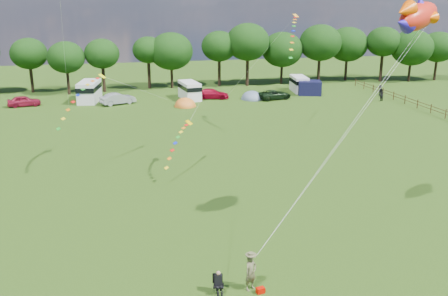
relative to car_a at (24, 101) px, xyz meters
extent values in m
plane|color=black|center=(19.68, -45.67, -0.73)|extent=(180.00, 180.00, 0.00)
cylinder|color=black|center=(-0.34, 10.64, 1.22)|extent=(0.47, 0.47, 3.90)
ellipsoid|color=black|center=(-0.34, 10.64, 5.26)|extent=(5.58, 5.58, 4.74)
cylinder|color=black|center=(5.32, 7.60, 1.05)|extent=(0.44, 0.44, 3.56)
ellipsoid|color=black|center=(5.32, 7.60, 4.91)|extent=(5.56, 5.56, 4.73)
cylinder|color=black|center=(10.59, 8.56, 1.24)|extent=(0.47, 0.47, 3.95)
ellipsoid|color=black|center=(10.59, 8.56, 5.22)|extent=(5.33, 5.33, 4.53)
cylinder|color=black|center=(17.76, 10.36, 1.43)|extent=(0.50, 0.50, 4.33)
ellipsoid|color=black|center=(17.76, 10.36, 5.46)|extent=(4.95, 4.95, 4.21)
cylinder|color=black|center=(21.39, 9.90, 0.92)|extent=(0.43, 0.43, 3.31)
ellipsoid|color=black|center=(21.39, 9.90, 5.22)|extent=(7.03, 7.03, 5.98)
cylinder|color=black|center=(29.34, 10.13, 1.45)|extent=(0.50, 0.50, 4.36)
ellipsoid|color=black|center=(29.34, 10.13, 5.82)|extent=(5.84, 5.84, 4.97)
cylinder|color=black|center=(33.93, 9.25, 1.54)|extent=(0.51, 0.51, 4.55)
ellipsoid|color=black|center=(33.93, 9.25, 6.50)|extent=(7.15, 7.15, 6.08)
cylinder|color=black|center=(40.17, 9.96, 0.87)|extent=(0.42, 0.42, 3.21)
ellipsoid|color=black|center=(40.17, 9.96, 5.06)|extent=(6.90, 6.90, 5.86)
cylinder|color=black|center=(46.66, 9.29, 1.35)|extent=(0.48, 0.48, 4.17)
ellipsoid|color=black|center=(46.66, 9.29, 6.12)|extent=(7.16, 7.16, 6.09)
cylinder|color=black|center=(52.65, 11.22, 1.10)|extent=(0.45, 0.45, 3.66)
ellipsoid|color=black|center=(52.65, 11.22, 5.57)|extent=(7.05, 7.05, 5.99)
cylinder|color=black|center=(58.10, 8.70, 1.59)|extent=(0.52, 0.52, 4.65)
ellipsoid|color=black|center=(58.10, 8.70, 6.15)|extent=(5.96, 5.96, 5.06)
cylinder|color=black|center=(62.84, 7.37, 0.86)|extent=(0.42, 0.42, 3.19)
ellipsoid|color=black|center=(62.84, 7.37, 5.16)|extent=(7.23, 7.23, 6.14)
cylinder|color=black|center=(68.23, 7.77, 1.03)|extent=(0.44, 0.44, 3.52)
ellipsoid|color=black|center=(68.23, 7.77, 5.12)|extent=(6.22, 6.22, 5.28)
cylinder|color=#472D19|center=(51.68, -18.67, -0.13)|extent=(0.12, 0.12, 1.20)
cylinder|color=#472D19|center=(51.68, -15.67, -0.13)|extent=(0.12, 0.12, 1.20)
cylinder|color=#472D19|center=(51.68, -17.17, 0.22)|extent=(0.08, 3.00, 0.08)
cylinder|color=#472D19|center=(51.68, -17.17, -0.18)|extent=(0.08, 3.00, 0.08)
cylinder|color=#472D19|center=(51.68, -12.67, -0.13)|extent=(0.12, 0.12, 1.20)
cylinder|color=#472D19|center=(51.68, -14.17, 0.22)|extent=(0.08, 3.00, 0.08)
cylinder|color=#472D19|center=(51.68, -14.17, -0.18)|extent=(0.08, 3.00, 0.08)
cylinder|color=#472D19|center=(51.68, -9.67, -0.13)|extent=(0.12, 0.12, 1.20)
cylinder|color=#472D19|center=(51.68, -11.17, 0.22)|extent=(0.08, 3.00, 0.08)
cylinder|color=#472D19|center=(51.68, -11.17, -0.18)|extent=(0.08, 3.00, 0.08)
cylinder|color=#472D19|center=(51.68, -6.67, -0.13)|extent=(0.12, 0.12, 1.20)
cylinder|color=#472D19|center=(51.68, -8.17, 0.22)|extent=(0.08, 3.00, 0.08)
cylinder|color=#472D19|center=(51.68, -8.17, -0.18)|extent=(0.08, 3.00, 0.08)
cylinder|color=#472D19|center=(51.68, -3.67, -0.13)|extent=(0.12, 0.12, 1.20)
cylinder|color=#472D19|center=(51.68, -5.17, 0.22)|extent=(0.08, 3.00, 0.08)
cylinder|color=#472D19|center=(51.68, -5.17, -0.18)|extent=(0.08, 3.00, 0.08)
cylinder|color=#472D19|center=(51.68, -0.67, -0.13)|extent=(0.12, 0.12, 1.20)
cylinder|color=#472D19|center=(51.68, -2.17, 0.22)|extent=(0.08, 3.00, 0.08)
cylinder|color=#472D19|center=(51.68, -2.17, -0.18)|extent=(0.08, 3.00, 0.08)
cylinder|color=#472D19|center=(51.68, 2.33, -0.13)|extent=(0.12, 0.12, 1.20)
cylinder|color=#472D19|center=(51.68, 0.83, 0.22)|extent=(0.08, 3.00, 0.08)
cylinder|color=#472D19|center=(51.68, 0.83, -0.18)|extent=(0.08, 3.00, 0.08)
cylinder|color=#472D19|center=(51.68, 5.33, -0.13)|extent=(0.12, 0.12, 1.20)
cylinder|color=#472D19|center=(51.68, 3.83, 0.22)|extent=(0.08, 3.00, 0.08)
cylinder|color=#472D19|center=(51.68, 3.83, -0.18)|extent=(0.08, 3.00, 0.08)
imported|color=maroon|center=(0.00, 0.00, 0.00)|extent=(4.63, 2.45, 1.47)
imported|color=gray|center=(12.53, -1.43, 0.06)|extent=(4.80, 3.25, 1.59)
imported|color=maroon|center=(26.11, -0.23, -0.02)|extent=(5.07, 3.14, 1.42)
imported|color=black|center=(34.87, -2.68, -0.04)|extent=(5.47, 3.39, 1.39)
cube|color=silver|center=(8.64, 1.50, 0.71)|extent=(3.37, 6.08, 2.88)
cube|color=black|center=(8.64, 1.50, 1.29)|extent=(3.44, 6.21, 0.68)
cylinder|color=black|center=(8.34, -0.28, -0.33)|extent=(0.85, 0.43, 0.81)
cylinder|color=black|center=(8.94, 3.29, -0.33)|extent=(0.85, 0.43, 0.81)
cube|color=white|center=(22.84, 0.15, 0.53)|extent=(2.82, 5.28, 2.52)
cube|color=black|center=(22.84, 0.15, 1.04)|extent=(2.87, 5.39, 0.60)
cylinder|color=black|center=(23.05, -1.42, -0.38)|extent=(0.74, 0.36, 0.71)
cylinder|color=black|center=(22.62, 1.72, -0.38)|extent=(0.74, 0.36, 0.71)
cube|color=white|center=(40.53, 2.38, 0.47)|extent=(2.60, 5.01, 2.40)
cube|color=black|center=(40.53, 2.38, 0.96)|extent=(2.66, 5.11, 0.57)
cylinder|color=black|center=(40.35, 0.87, -0.39)|extent=(0.70, 0.33, 0.68)
cylinder|color=black|center=(40.71, 3.88, -0.39)|extent=(0.70, 0.33, 0.68)
ellipsoid|color=orange|center=(21.47, -4.75, -0.71)|extent=(2.87, 3.30, 2.36)
cylinder|color=orange|center=(21.47, -4.75, -0.69)|extent=(3.02, 3.02, 0.08)
ellipsoid|color=slate|center=(31.69, -1.92, -0.71)|extent=(3.08, 3.54, 2.40)
cylinder|color=slate|center=(31.69, -1.92, -0.69)|extent=(3.23, 3.23, 0.08)
cube|color=black|center=(41.15, -0.43, 0.32)|extent=(4.01, 3.57, 2.11)
imported|color=brown|center=(18.49, -49.50, 0.25)|extent=(0.85, 0.76, 1.96)
cylinder|color=#99999E|center=(16.59, -49.74, -0.51)|extent=(0.02, 0.02, 0.46)
cylinder|color=#99999E|center=(17.02, -49.74, -0.51)|extent=(0.02, 0.02, 0.46)
cylinder|color=#99999E|center=(16.59, -49.30, -0.51)|extent=(0.02, 0.02, 0.46)
cylinder|color=#99999E|center=(17.02, -49.30, -0.51)|extent=(0.02, 0.02, 0.46)
cube|color=black|center=(16.80, -49.52, -0.28)|extent=(0.63, 0.61, 0.05)
cube|color=black|center=(16.80, -49.28, 0.01)|extent=(0.51, 0.19, 0.54)
cube|color=black|center=(16.80, -49.48, 0.04)|extent=(0.43, 0.33, 0.57)
sphere|color=tan|center=(16.80, -49.50, 0.43)|extent=(0.22, 0.22, 0.22)
cube|color=#C00D00|center=(18.89, -49.93, -0.59)|extent=(0.46, 0.35, 0.30)
ellipsoid|color=red|center=(29.28, -45.08, 12.62)|extent=(3.95, 3.09, 2.17)
ellipsoid|color=#D9AB06|center=(29.28, -45.08, 12.45)|extent=(2.47, 1.92, 1.19)
cone|color=#FF5700|center=(27.86, -45.90, 12.95)|extent=(1.63, 1.49, 1.14)
cone|color=#2812B9|center=(27.86, -45.90, 12.28)|extent=(1.63, 1.49, 1.14)
cone|color=#2812B9|center=(29.38, -45.02, 13.32)|extent=(1.17, 1.23, 0.97)
sphere|color=white|center=(30.21, -44.09, 12.82)|extent=(0.36, 0.36, 0.36)
sphere|color=black|center=(30.26, -43.99, 12.82)|extent=(0.18, 0.18, 0.18)
cube|color=#F8FF0A|center=(11.25, -26.19, 6.99)|extent=(0.68, 0.73, 0.37)
cube|color=red|center=(10.85, -26.64, 6.88)|extent=(0.39, 0.59, 0.10)
cube|color=orange|center=(10.44, -27.09, 6.73)|extent=(0.39, 0.59, 0.11)
cube|color=yellow|center=(10.04, -27.54, 6.51)|extent=(0.38, 0.59, 0.12)
cube|color=#198C1E|center=(9.63, -27.99, 6.20)|extent=(0.38, 0.58, 0.13)
cube|color=#0C1EB2|center=(9.23, -28.44, 5.81)|extent=(0.38, 0.58, 0.14)
cube|color=red|center=(8.82, -28.89, 5.34)|extent=(0.37, 0.58, 0.15)
cube|color=orange|center=(8.42, -29.34, 4.79)|extent=(0.37, 0.58, 0.16)
cube|color=yellow|center=(8.01, -29.79, 4.17)|extent=(0.36, 0.58, 0.17)
cube|color=#198C1E|center=(7.61, -30.24, 3.46)|extent=(0.35, 0.57, 0.17)
cube|color=#DEB603|center=(18.43, -29.03, 3.10)|extent=(0.74, 0.76, 0.36)
cube|color=red|center=(18.12, -29.57, 3.03)|extent=(0.47, 0.56, 0.10)
cube|color=orange|center=(17.80, -30.11, 2.92)|extent=(0.47, 0.56, 0.11)
cube|color=yellow|center=(17.49, -30.65, 2.73)|extent=(0.47, 0.56, 0.12)
cube|color=#198C1E|center=(17.17, -31.19, 2.46)|extent=(0.47, 0.56, 0.13)
cube|color=#0C1EB2|center=(16.86, -31.73, 2.10)|extent=(0.46, 0.55, 0.14)
cube|color=red|center=(16.54, -32.27, 1.67)|extent=(0.46, 0.55, 0.15)
cube|color=orange|center=(16.23, -32.81, 1.16)|extent=(0.45, 0.55, 0.15)
cube|color=yellow|center=(15.91, -33.35, 0.57)|extent=(0.45, 0.54, 0.16)
imported|color=black|center=(49.35, -7.08, 0.17)|extent=(1.03, 0.87, 1.81)
imported|color=black|center=(51.04, -3.91, 0.12)|extent=(1.10, 0.52, 1.70)
cube|color=#FFA421|center=(32.18, -17.50, 11.64)|extent=(0.75, 0.73, 0.36)
cube|color=red|center=(31.96, -17.99, 11.47)|extent=(0.56, 0.46, 0.10)
cube|color=orange|center=(31.73, -18.49, 11.27)|extent=(0.56, 0.46, 0.11)
cube|color=yellow|center=(31.51, -18.98, 10.99)|extent=(0.56, 0.46, 0.12)
cube|color=#198C1E|center=(31.28, -19.48, 10.63)|extent=(0.56, 0.45, 0.13)
cube|color=#0C1EB2|center=(31.06, -19.97, 10.19)|extent=(0.56, 0.45, 0.14)
cube|color=red|center=(30.83, -20.47, 9.66)|extent=(0.55, 0.44, 0.15)
cube|color=orange|center=(30.61, -20.96, 9.06)|extent=(0.55, 0.44, 0.15)
cube|color=yellow|center=(30.38, -21.46, 8.38)|extent=(0.55, 0.43, 0.16)
cube|color=#198C1E|center=(30.16, -21.95, 7.62)|extent=(0.54, 0.43, 0.17)
camera|label=1|loc=(12.36, -71.10, 13.73)|focal=40.00mm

